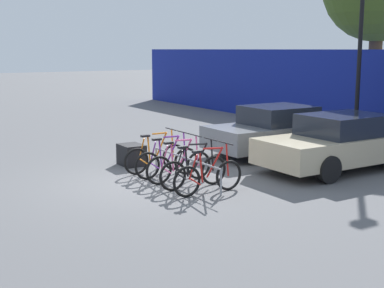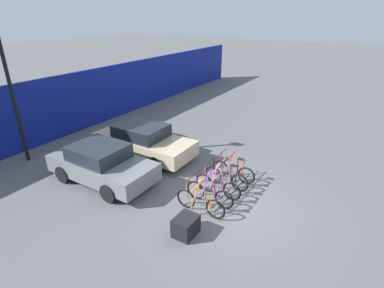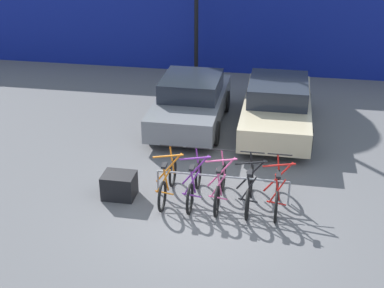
{
  "view_description": "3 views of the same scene",
  "coord_description": "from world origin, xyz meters",
  "px_view_note": "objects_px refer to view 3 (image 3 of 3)",
  "views": [
    {
      "loc": [
        10.55,
        -5.5,
        3.0
      ],
      "look_at": [
        -0.32,
        1.25,
        0.72
      ],
      "focal_mm": 50.0,
      "sensor_mm": 36.0,
      "label": 1
    },
    {
      "loc": [
        -7.46,
        -3.31,
        5.72
      ],
      "look_at": [
        0.93,
        1.95,
        1.32
      ],
      "focal_mm": 28.0,
      "sensor_mm": 36.0,
      "label": 2
    },
    {
      "loc": [
        1.42,
        -9.28,
        6.17
      ],
      "look_at": [
        -0.52,
        1.59,
        0.82
      ],
      "focal_mm": 50.0,
      "sensor_mm": 36.0,
      "label": 3
    }
  ],
  "objects_px": {
    "bicycle_pink": "(220,187)",
    "car_beige": "(277,106)",
    "cargo_crate": "(119,185)",
    "bicycle_purple": "(194,184)",
    "bike_rack": "(222,180)",
    "bicycle_orange": "(168,182)",
    "car_grey": "(191,102)",
    "bicycle_red": "(277,192)",
    "bicycle_black": "(249,189)"
  },
  "relations": [
    {
      "from": "car_beige",
      "to": "bicycle_black",
      "type": "bearing_deg",
      "value": -95.81
    },
    {
      "from": "car_beige",
      "to": "cargo_crate",
      "type": "height_order",
      "value": "car_beige"
    },
    {
      "from": "bike_rack",
      "to": "bicycle_orange",
      "type": "height_order",
      "value": "bicycle_orange"
    },
    {
      "from": "bicycle_purple",
      "to": "car_beige",
      "type": "distance_m",
      "value": 4.42
    },
    {
      "from": "bicycle_pink",
      "to": "bicycle_red",
      "type": "xyz_separation_m",
      "value": [
        1.21,
        0.0,
        0.0
      ]
    },
    {
      "from": "bicycle_black",
      "to": "cargo_crate",
      "type": "distance_m",
      "value": 2.83
    },
    {
      "from": "car_beige",
      "to": "cargo_crate",
      "type": "xyz_separation_m",
      "value": [
        -3.24,
        -4.26,
        -0.42
      ]
    },
    {
      "from": "bicycle_red",
      "to": "cargo_crate",
      "type": "height_order",
      "value": "bicycle_red"
    },
    {
      "from": "bike_rack",
      "to": "car_beige",
      "type": "height_order",
      "value": "car_beige"
    },
    {
      "from": "car_grey",
      "to": "cargo_crate",
      "type": "relative_size",
      "value": 5.74
    },
    {
      "from": "bicycle_red",
      "to": "car_beige",
      "type": "distance_m",
      "value": 4.12
    },
    {
      "from": "bike_rack",
      "to": "car_grey",
      "type": "distance_m",
      "value": 4.12
    },
    {
      "from": "bicycle_orange",
      "to": "cargo_crate",
      "type": "bearing_deg",
      "value": -173.63
    },
    {
      "from": "bicycle_pink",
      "to": "car_grey",
      "type": "height_order",
      "value": "car_grey"
    },
    {
      "from": "bicycle_pink",
      "to": "car_beige",
      "type": "height_order",
      "value": "car_beige"
    },
    {
      "from": "bike_rack",
      "to": "bicycle_red",
      "type": "bearing_deg",
      "value": -7.2
    },
    {
      "from": "bicycle_red",
      "to": "car_grey",
      "type": "xyz_separation_m",
      "value": [
        -2.56,
        4.02,
        0.31
      ]
    },
    {
      "from": "cargo_crate",
      "to": "car_grey",
      "type": "bearing_deg",
      "value": 78.64
    },
    {
      "from": "bicycle_pink",
      "to": "car_beige",
      "type": "distance_m",
      "value": 4.25
    },
    {
      "from": "bicycle_black",
      "to": "car_grey",
      "type": "bearing_deg",
      "value": 117.11
    },
    {
      "from": "bicycle_purple",
      "to": "cargo_crate",
      "type": "xyz_separation_m",
      "value": [
        -1.63,
        -0.15,
        -0.1
      ]
    },
    {
      "from": "bicycle_pink",
      "to": "bicycle_black",
      "type": "bearing_deg",
      "value": -1.22
    },
    {
      "from": "bicycle_purple",
      "to": "cargo_crate",
      "type": "bearing_deg",
      "value": -176.56
    },
    {
      "from": "bicycle_orange",
      "to": "car_grey",
      "type": "relative_size",
      "value": 0.43
    },
    {
      "from": "bicycle_pink",
      "to": "car_grey",
      "type": "xyz_separation_m",
      "value": [
        -1.36,
        4.02,
        0.31
      ]
    },
    {
      "from": "bicycle_purple",
      "to": "car_grey",
      "type": "bearing_deg",
      "value": 99.22
    },
    {
      "from": "bike_rack",
      "to": "bicycle_red",
      "type": "xyz_separation_m",
      "value": [
        1.18,
        -0.15,
        -0.1
      ]
    },
    {
      "from": "cargo_crate",
      "to": "bike_rack",
      "type": "bearing_deg",
      "value": 7.76
    },
    {
      "from": "bicycle_purple",
      "to": "bicycle_red",
      "type": "relative_size",
      "value": 1.0
    },
    {
      "from": "bicycle_black",
      "to": "cargo_crate",
      "type": "height_order",
      "value": "bicycle_black"
    },
    {
      "from": "car_beige",
      "to": "car_grey",
      "type": "bearing_deg",
      "value": -177.88
    },
    {
      "from": "bike_rack",
      "to": "bicycle_orange",
      "type": "bearing_deg",
      "value": -172.8
    },
    {
      "from": "bicycle_black",
      "to": "car_grey",
      "type": "height_order",
      "value": "car_grey"
    },
    {
      "from": "bike_rack",
      "to": "bicycle_purple",
      "type": "bearing_deg",
      "value": -165.87
    },
    {
      "from": "bicycle_orange",
      "to": "bicycle_red",
      "type": "height_order",
      "value": "same"
    },
    {
      "from": "bicycle_purple",
      "to": "cargo_crate",
      "type": "height_order",
      "value": "bicycle_purple"
    },
    {
      "from": "bicycle_red",
      "to": "car_grey",
      "type": "bearing_deg",
      "value": 118.62
    },
    {
      "from": "bike_rack",
      "to": "bicycle_orange",
      "type": "distance_m",
      "value": 1.19
    },
    {
      "from": "bicycle_purple",
      "to": "bicycle_pink",
      "type": "xyz_separation_m",
      "value": [
        0.56,
        0.0,
        0.0
      ]
    },
    {
      "from": "bicycle_purple",
      "to": "bicycle_pink",
      "type": "height_order",
      "value": "same"
    },
    {
      "from": "bicycle_purple",
      "to": "bicycle_red",
      "type": "distance_m",
      "value": 1.77
    },
    {
      "from": "bicycle_orange",
      "to": "bicycle_black",
      "type": "distance_m",
      "value": 1.77
    },
    {
      "from": "bicycle_purple",
      "to": "car_grey",
      "type": "distance_m",
      "value": 4.11
    },
    {
      "from": "bike_rack",
      "to": "bicycle_purple",
      "type": "height_order",
      "value": "bicycle_purple"
    },
    {
      "from": "bicycle_orange",
      "to": "bicycle_red",
      "type": "bearing_deg",
      "value": -2.02
    },
    {
      "from": "bicycle_red",
      "to": "car_beige",
      "type": "height_order",
      "value": "car_beige"
    },
    {
      "from": "bicycle_purple",
      "to": "bicycle_orange",
      "type": "bearing_deg",
      "value": 178.04
    },
    {
      "from": "bicycle_black",
      "to": "car_grey",
      "type": "xyz_separation_m",
      "value": [
        -1.98,
        4.02,
        0.31
      ]
    },
    {
      "from": "bicycle_orange",
      "to": "bicycle_pink",
      "type": "relative_size",
      "value": 1.0
    },
    {
      "from": "car_grey",
      "to": "car_beige",
      "type": "xyz_separation_m",
      "value": [
        2.4,
        0.09,
        0.0
      ]
    }
  ]
}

